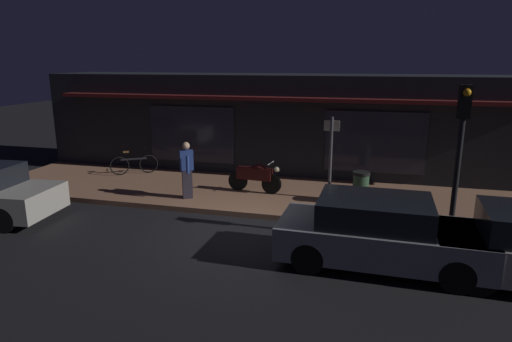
{
  "coord_description": "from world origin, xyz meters",
  "views": [
    {
      "loc": [
        3.04,
        -9.71,
        4.08
      ],
      "look_at": [
        -0.12,
        2.4,
        0.95
      ],
      "focal_mm": 31.02,
      "sensor_mm": 36.0,
      "label": 1
    }
  ],
  "objects_px": {
    "person_photographer": "(187,169)",
    "parked_car_far": "(379,232)",
    "bicycle_parked": "(134,164)",
    "trash_bin": "(361,188)",
    "sign_post": "(331,153)",
    "traffic_light_pole": "(461,139)",
    "motorcycle": "(256,176)"
  },
  "relations": [
    {
      "from": "person_photographer",
      "to": "parked_car_far",
      "type": "bearing_deg",
      "value": -27.57
    },
    {
      "from": "bicycle_parked",
      "to": "trash_bin",
      "type": "relative_size",
      "value": 1.51
    },
    {
      "from": "trash_bin",
      "to": "parked_car_far",
      "type": "relative_size",
      "value": 0.22
    },
    {
      "from": "person_photographer",
      "to": "parked_car_far",
      "type": "height_order",
      "value": "person_photographer"
    },
    {
      "from": "sign_post",
      "to": "traffic_light_pole",
      "type": "bearing_deg",
      "value": -40.32
    },
    {
      "from": "bicycle_parked",
      "to": "parked_car_far",
      "type": "bearing_deg",
      "value": -30.73
    },
    {
      "from": "traffic_light_pole",
      "to": "bicycle_parked",
      "type": "bearing_deg",
      "value": 159.79
    },
    {
      "from": "motorcycle",
      "to": "sign_post",
      "type": "height_order",
      "value": "sign_post"
    },
    {
      "from": "trash_bin",
      "to": "bicycle_parked",
      "type": "bearing_deg",
      "value": 169.66
    },
    {
      "from": "motorcycle",
      "to": "traffic_light_pole",
      "type": "height_order",
      "value": "traffic_light_pole"
    },
    {
      "from": "bicycle_parked",
      "to": "parked_car_far",
      "type": "height_order",
      "value": "parked_car_far"
    },
    {
      "from": "bicycle_parked",
      "to": "sign_post",
      "type": "relative_size",
      "value": 0.59
    },
    {
      "from": "person_photographer",
      "to": "traffic_light_pole",
      "type": "distance_m",
      "value": 7.26
    },
    {
      "from": "motorcycle",
      "to": "parked_car_far",
      "type": "bearing_deg",
      "value": -47.3
    },
    {
      "from": "bicycle_parked",
      "to": "parked_car_far",
      "type": "distance_m",
      "value": 9.72
    },
    {
      "from": "person_photographer",
      "to": "sign_post",
      "type": "relative_size",
      "value": 0.7
    },
    {
      "from": "motorcycle",
      "to": "traffic_light_pole",
      "type": "bearing_deg",
      "value": -26.61
    },
    {
      "from": "motorcycle",
      "to": "parked_car_far",
      "type": "height_order",
      "value": "parked_car_far"
    },
    {
      "from": "trash_bin",
      "to": "traffic_light_pole",
      "type": "relative_size",
      "value": 0.26
    },
    {
      "from": "bicycle_parked",
      "to": "traffic_light_pole",
      "type": "xyz_separation_m",
      "value": [
        9.92,
        -3.65,
        1.97
      ]
    },
    {
      "from": "motorcycle",
      "to": "parked_car_far",
      "type": "xyz_separation_m",
      "value": [
        3.6,
        -3.91,
        0.06
      ]
    },
    {
      "from": "person_photographer",
      "to": "motorcycle",
      "type": "bearing_deg",
      "value": 31.67
    },
    {
      "from": "sign_post",
      "to": "trash_bin",
      "type": "distance_m",
      "value": 1.29
    },
    {
      "from": "bicycle_parked",
      "to": "trash_bin",
      "type": "distance_m",
      "value": 8.02
    },
    {
      "from": "bicycle_parked",
      "to": "parked_car_far",
      "type": "relative_size",
      "value": 0.34
    },
    {
      "from": "sign_post",
      "to": "trash_bin",
      "type": "height_order",
      "value": "sign_post"
    },
    {
      "from": "motorcycle",
      "to": "bicycle_parked",
      "type": "relative_size",
      "value": 1.21
    },
    {
      "from": "bicycle_parked",
      "to": "person_photographer",
      "type": "bearing_deg",
      "value": -35.97
    },
    {
      "from": "sign_post",
      "to": "traffic_light_pole",
      "type": "distance_m",
      "value": 3.95
    },
    {
      "from": "trash_bin",
      "to": "person_photographer",
      "type": "bearing_deg",
      "value": -171.74
    },
    {
      "from": "motorcycle",
      "to": "person_photographer",
      "type": "height_order",
      "value": "person_photographer"
    },
    {
      "from": "sign_post",
      "to": "parked_car_far",
      "type": "height_order",
      "value": "sign_post"
    }
  ]
}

